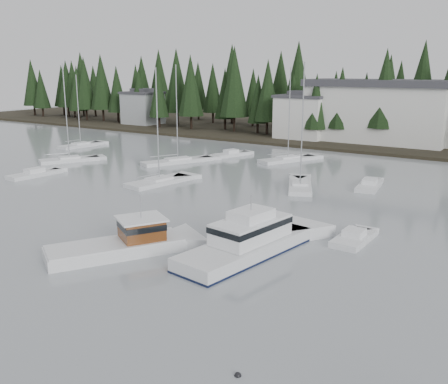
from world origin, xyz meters
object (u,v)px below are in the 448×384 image
at_px(house_far_west, 143,107).
at_px(runabout_0, 35,175).
at_px(harbor_inn, 389,112).
at_px(runabout_1, 354,240).
at_px(sailboat_3, 178,162).
at_px(runabout_3, 231,155).
at_px(sailboat_5, 300,187).
at_px(sailboat_8, 70,161).
at_px(lobster_boat_brown, 122,246).
at_px(house_west, 303,116).
at_px(cabin_cruiser_center, 247,244).
at_px(sailboat_0, 288,161).
at_px(runabout_4, 369,186).
at_px(sailboat_6, 81,146).
at_px(sailboat_9, 159,183).

bearing_deg(house_far_west, runabout_0, -61.32).
xyz_separation_m(harbor_inn, runabout_1, (12.57, -53.24, -5.64)).
height_order(sailboat_3, runabout_3, sailboat_3).
relative_size(harbor_inn, sailboat_5, 2.03).
relative_size(house_far_west, runabout_1, 1.68).
xyz_separation_m(sailboat_8, runabout_1, (46.68, -10.92, 0.04)).
distance_m(runabout_1, runabout_3, 40.57).
height_order(house_far_west, lobster_boat_brown, house_far_west).
xyz_separation_m(house_west, lobster_boat_brown, (14.15, -61.75, -4.09)).
height_order(lobster_boat_brown, runabout_1, lobster_boat_brown).
bearing_deg(lobster_boat_brown, house_far_west, 71.78).
relative_size(sailboat_3, runabout_1, 2.84).
distance_m(sailboat_3, sailboat_5, 21.78).
distance_m(house_far_west, lobster_boat_brown, 85.04).
bearing_deg(runabout_3, sailboat_3, 179.20).
distance_m(sailboat_3, sailboat_8, 16.03).
bearing_deg(cabin_cruiser_center, sailboat_3, 54.63).
relative_size(house_far_west, runabout_3, 1.25).
xyz_separation_m(house_west, sailboat_0, (7.51, -21.01, -4.57)).
xyz_separation_m(sailboat_8, runabout_0, (4.57, -9.29, 0.04)).
xyz_separation_m(cabin_cruiser_center, runabout_3, (-23.86, 34.93, -0.64)).
xyz_separation_m(house_far_west, runabout_1, (69.61, -51.90, -4.27)).
relative_size(sailboat_8, runabout_4, 2.18).
height_order(sailboat_0, runabout_4, sailboat_0).
xyz_separation_m(sailboat_6, runabout_1, (56.44, -21.45, 0.05)).
bearing_deg(sailboat_9, sailboat_6, 73.51).
height_order(house_west, sailboat_5, sailboat_5).
xyz_separation_m(house_far_west, cabin_cruiser_center, (64.03, -58.92, -3.63)).
relative_size(sailboat_0, sailboat_9, 1.00).
distance_m(sailboat_0, runabout_1, 35.20).
bearing_deg(runabout_1, cabin_cruiser_center, 142.65).
xyz_separation_m(house_far_west, harbor_inn, (57.04, 1.34, 1.37)).
bearing_deg(sailboat_0, runabout_3, 120.67).
distance_m(sailboat_8, sailboat_9, 20.81).
bearing_deg(runabout_3, harbor_inn, -14.31).
relative_size(sailboat_3, sailboat_9, 1.03).
relative_size(harbor_inn, sailboat_0, 2.11).
bearing_deg(lobster_boat_brown, harbor_inn, 29.62).
relative_size(harbor_inn, cabin_cruiser_center, 2.39).
xyz_separation_m(sailboat_6, sailboat_9, (30.23, -14.30, 0.00)).
xyz_separation_m(lobster_boat_brown, runabout_0, (-28.65, 13.48, -0.43)).
height_order(harbor_inn, sailboat_6, sailboat_6).
xyz_separation_m(harbor_inn, sailboat_5, (1.15, -38.71, -5.68)).
height_order(harbor_inn, runabout_3, harbor_inn).
distance_m(sailboat_6, sailboat_8, 14.36).
xyz_separation_m(sailboat_3, runabout_4, (27.99, 0.01, 0.05)).
bearing_deg(harbor_inn, runabout_3, -123.67).
distance_m(house_west, sailboat_5, 39.16).
xyz_separation_m(lobster_boat_brown, runabout_4, (8.69, 30.73, -0.43)).
distance_m(sailboat_6, runabout_0, 24.46).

